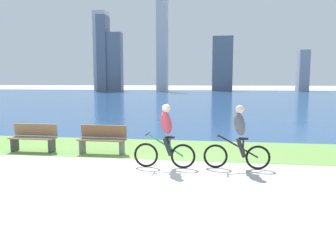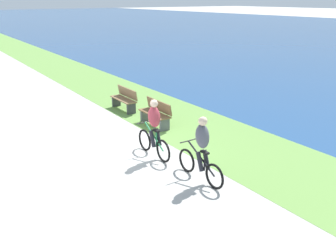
# 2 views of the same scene
# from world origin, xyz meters

# --- Properties ---
(ground_plane) EXTENTS (300.00, 300.00, 0.00)m
(ground_plane) POSITION_xyz_m (0.00, 0.00, 0.00)
(ground_plane) COLOR #B2AFA8
(grass_strip_bayside) EXTENTS (120.00, 3.39, 0.01)m
(grass_strip_bayside) POSITION_xyz_m (0.00, 3.39, 0.00)
(grass_strip_bayside) COLOR #6B9947
(grass_strip_bayside) RESTS_ON ground
(bay_water_surface) EXTENTS (300.00, 70.19, 0.00)m
(bay_water_surface) POSITION_xyz_m (0.00, 40.18, 0.00)
(bay_water_surface) COLOR navy
(bay_water_surface) RESTS_ON ground
(cyclist_lead) EXTENTS (1.65, 0.52, 1.70)m
(cyclist_lead) POSITION_xyz_m (0.81, 0.84, 0.84)
(cyclist_lead) COLOR black
(cyclist_lead) RESTS_ON ground
(cyclist_trailing) EXTENTS (1.73, 0.52, 1.68)m
(cyclist_trailing) POSITION_xyz_m (2.70, 1.02, 0.84)
(cyclist_trailing) COLOR black
(cyclist_trailing) RESTS_ON ground
(bench_near_path) EXTENTS (1.50, 0.47, 0.90)m
(bench_near_path) POSITION_xyz_m (-3.80, 2.33, 0.45)
(bench_near_path) COLOR olive
(bench_near_path) RESTS_ON ground
(bench_far_along_path) EXTENTS (1.50, 0.47, 0.90)m
(bench_far_along_path) POSITION_xyz_m (-1.46, 2.34, 0.45)
(bench_far_along_path) COLOR brown
(bench_far_along_path) RESTS_ON ground
(city_skyline_far_shore) EXTENTS (47.23, 8.77, 19.23)m
(city_skyline_far_shore) POSITION_xyz_m (-13.15, 67.77, 7.66)
(city_skyline_far_shore) COLOR #B7B7BC
(city_skyline_far_shore) RESTS_ON ground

